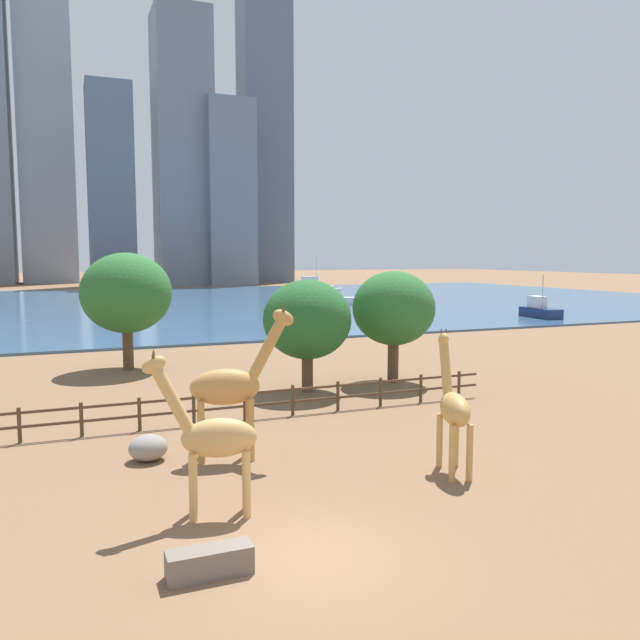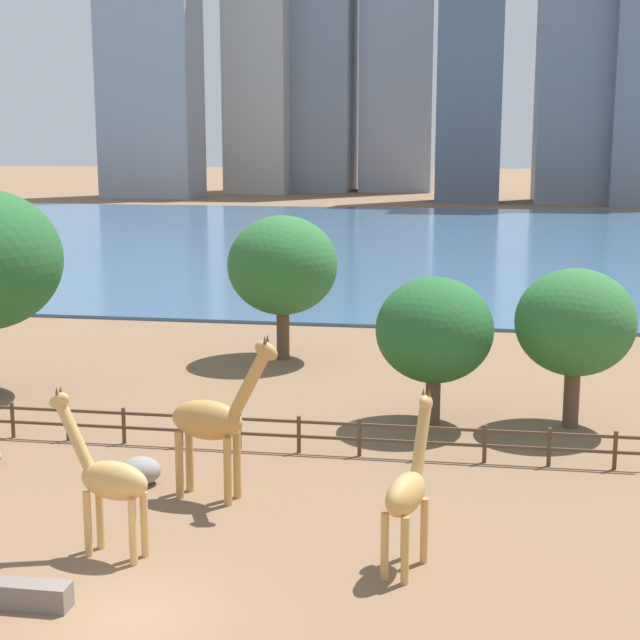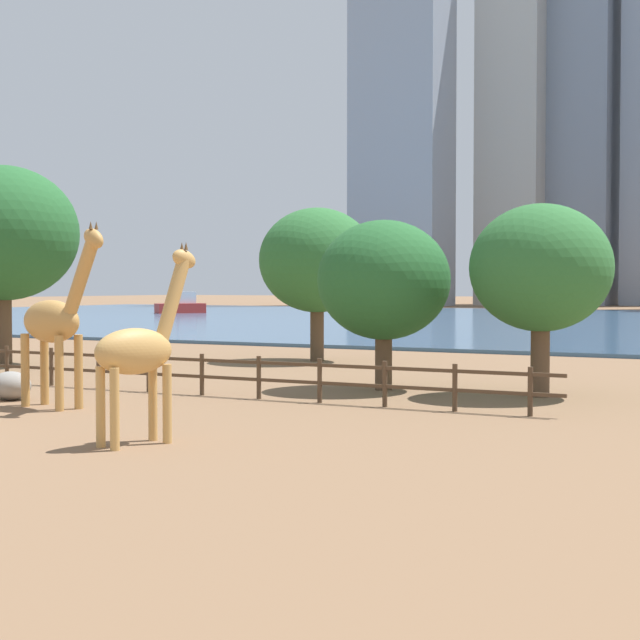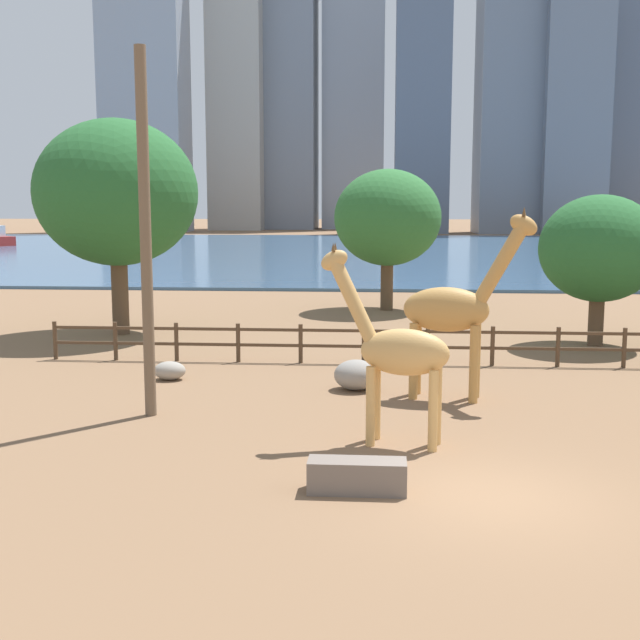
{
  "view_description": "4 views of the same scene",
  "coord_description": "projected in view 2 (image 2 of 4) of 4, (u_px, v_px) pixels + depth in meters",
  "views": [
    {
      "loc": [
        -4.99,
        -12.39,
        6.69
      ],
      "look_at": [
        3.38,
        8.1,
        4.44
      ],
      "focal_mm": 35.0,
      "sensor_mm": 36.0,
      "label": 1
    },
    {
      "loc": [
        7.57,
        -19.56,
        10.82
      ],
      "look_at": [
        1.03,
        20.16,
        3.07
      ],
      "focal_mm": 55.0,
      "sensor_mm": 36.0,
      "label": 2
    },
    {
      "loc": [
        19.33,
        -13.14,
        3.43
      ],
      "look_at": [
        0.94,
        21.1,
        2.06
      ],
      "focal_mm": 55.0,
      "sensor_mm": 36.0,
      "label": 3
    },
    {
      "loc": [
        -2.02,
        -14.0,
        5.2
      ],
      "look_at": [
        -3.74,
        8.72,
        1.92
      ],
      "focal_mm": 45.0,
      "sensor_mm": 36.0,
      "label": 4
    }
  ],
  "objects": [
    {
      "name": "giraffe_companion",
      "position": [
        109.0,
        479.0,
        25.06
      ],
      "size": [
        2.97,
        1.18,
        4.39
      ],
      "rotation": [
        0.0,
        0.0,
        2.92
      ],
      "color": "tan",
      "rests_on": "ground"
    },
    {
      "name": "tree_left_large",
      "position": [
        575.0,
        323.0,
        35.77
      ],
      "size": [
        4.38,
        4.38,
        5.95
      ],
      "color": "brown",
      "rests_on": "ground"
    },
    {
      "name": "giraffe_young",
      "position": [
        213.0,
        420.0,
        28.91
      ],
      "size": [
        3.58,
        1.35,
        5.14
      ],
      "rotation": [
        0.0,
        0.0,
        6.09
      ],
      "color": "#C18C47",
      "rests_on": "ground"
    },
    {
      "name": "ground_plane",
      "position": [
        405.0,
        240.0,
        99.72
      ],
      "size": [
        400.0,
        400.0,
        0.0
      ],
      "primitive_type": "plane",
      "color": "brown"
    },
    {
      "name": "giraffe_tall",
      "position": [
        408.0,
        492.0,
        24.29
      ],
      "size": [
        1.28,
        2.69,
        4.4
      ],
      "rotation": [
        0.0,
        0.0,
        1.28
      ],
      "color": "tan",
      "rests_on": "ground"
    },
    {
      "name": "feeding_trough",
      "position": [
        32.0,
        595.0,
        22.6
      ],
      "size": [
        1.8,
        0.6,
        0.6
      ],
      "primitive_type": "cube",
      "color": "#72665B",
      "rests_on": "ground"
    },
    {
      "name": "tree_right_tall",
      "position": [
        434.0,
        330.0,
        36.21
      ],
      "size": [
        4.37,
        4.37,
        5.58
      ],
      "color": "brown",
      "rests_on": "ground"
    },
    {
      "name": "skyline_block_wide",
      "position": [
        261.0,
        0.0,
        171.87
      ],
      "size": [
        10.9,
        15.1,
        67.09
      ],
      "primitive_type": "cube",
      "color": "#B7B2A8",
      "rests_on": "ground"
    },
    {
      "name": "enclosure_fence",
      "position": [
        246.0,
        429.0,
        33.72
      ],
      "size": [
        26.12,
        0.14,
        1.3
      ],
      "color": "#4C3826",
      "rests_on": "ground"
    },
    {
      "name": "tree_center_broad",
      "position": [
        283.0,
        266.0,
        46.57
      ],
      "size": [
        5.25,
        5.25,
        6.94
      ],
      "color": "brown",
      "rests_on": "ground"
    },
    {
      "name": "harbor_water",
      "position": [
        403.0,
        242.0,
        96.79
      ],
      "size": [
        180.0,
        86.0,
        0.2
      ],
      "primitive_type": "cube",
      "color": "#3D6084",
      "rests_on": "ground"
    },
    {
      "name": "boulder_by_pole",
      "position": [
        141.0,
        471.0,
        30.53
      ],
      "size": [
        1.26,
        1.15,
        0.86
      ],
      "primitive_type": "ellipsoid",
      "color": "gray",
      "rests_on": "ground"
    },
    {
      "name": "skyline_tower_needle",
      "position": [
        471.0,
        55.0,
        149.15
      ],
      "size": [
        9.72,
        9.38,
        44.72
      ],
      "primitive_type": "cube",
      "color": "slate",
      "rests_on": "ground"
    }
  ]
}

